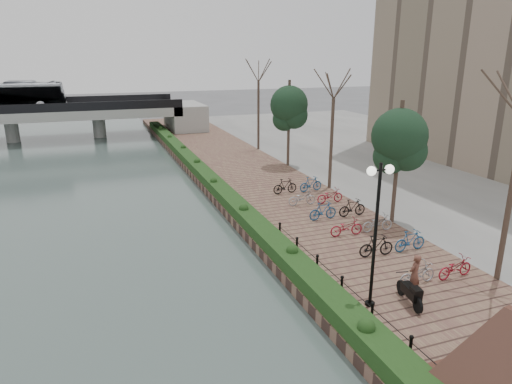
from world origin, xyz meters
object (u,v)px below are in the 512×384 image
lamppost (378,206)px  granite_monument (502,357)px  motorcycle (410,291)px  pedestrian (415,274)px

lamppost → granite_monument: bearing=-87.3°
motorcycle → pedestrian: 0.89m
lamppost → motorcycle: (1.38, -0.41, -3.28)m
granite_monument → lamppost: 5.80m
lamppost → motorcycle: 3.58m
granite_monument → lamppost: lamppost is taller
lamppost → pedestrian: bearing=4.3°
motorcycle → pedestrian: (0.62, 0.56, 0.31)m
granite_monument → motorcycle: 5.11m
motorcycle → lamppost: bearing=174.0°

